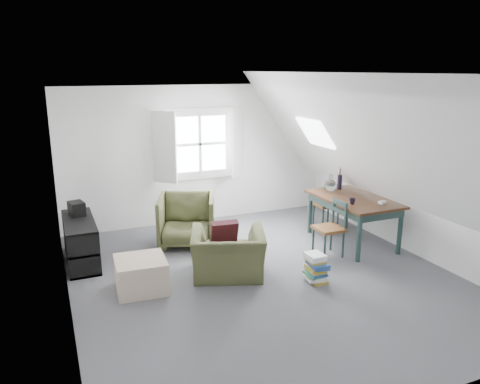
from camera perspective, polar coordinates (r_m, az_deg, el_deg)
name	(u,v)px	position (r m, az deg, el deg)	size (l,w,h in m)	color
floor	(264,277)	(6.54, 2.89, -10.29)	(5.50, 5.50, 0.00)	#505056
ceiling	(266,91)	(5.93, 3.21, 12.17)	(5.50, 5.50, 0.00)	white
wall_back	(199,155)	(8.61, -4.99, 4.57)	(5.00, 5.00, 0.00)	white
wall_front	(418,269)	(3.96, 20.90, -8.79)	(5.00, 5.00, 0.00)	white
wall_left	(61,211)	(5.53, -20.97, -2.15)	(5.50, 5.50, 0.00)	white
wall_right	(414,173)	(7.52, 20.45, 2.20)	(5.50, 5.50, 0.00)	white
slope_left	(144,158)	(5.51, -11.58, 4.10)	(5.50, 5.50, 0.00)	white
slope_right	(365,142)	(6.82, 14.97, 5.91)	(5.50, 5.50, 0.00)	white
dormer_window	(200,144)	(8.51, -4.86, 5.81)	(1.71, 0.35, 1.30)	white
skylight	(315,133)	(7.88, 9.17, 7.13)	(0.55, 0.75, 0.04)	white
armchair_near	(228,276)	(6.57, -1.46, -10.15)	(0.99, 0.86, 0.64)	#404424
armchair_far	(187,244)	(7.74, -6.45, -6.26)	(0.87, 0.90, 0.82)	#404424
throw_pillow	(224,233)	(6.48, -1.98, -5.06)	(0.37, 0.11, 0.37)	#3D1018
ottoman	(141,275)	(6.23, -11.97, -9.81)	(0.63, 0.63, 0.42)	#B9A48F
dining_table	(353,204)	(7.75, 13.66, -1.40)	(0.92, 1.53, 0.77)	#331C11
demijohn	(330,185)	(7.96, 10.97, 0.83)	(0.21, 0.21, 0.29)	silver
vase_twigs	(340,181)	(8.17, 12.05, 1.29)	(0.08, 0.09, 0.63)	black
cup	(352,204)	(7.34, 13.51, -1.45)	(0.10, 0.10, 0.09)	black
paper_box	(382,202)	(7.50, 16.97, -1.21)	(0.11, 0.08, 0.04)	white
dining_chair_far	(327,204)	(8.51, 10.58, -1.44)	(0.39, 0.39, 0.82)	brown
dining_chair_near	(331,227)	(7.22, 10.99, -4.25)	(0.40, 0.40, 0.86)	brown
media_shelf	(81,244)	(7.25, -18.81, -6.02)	(0.42, 1.27, 0.65)	black
electronics_box	(77,209)	(7.39, -19.29, -1.98)	(0.20, 0.28, 0.22)	black
magazine_stack	(316,268)	(6.40, 9.25, -9.13)	(0.29, 0.35, 0.39)	#B29933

